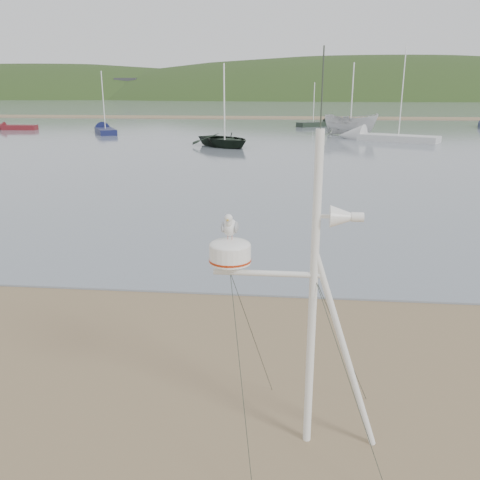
# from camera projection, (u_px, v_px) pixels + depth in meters

# --- Properties ---
(ground) EXTENTS (560.00, 560.00, 0.00)m
(ground) POSITION_uv_depth(u_px,v_px,m) (71.00, 404.00, 6.98)
(ground) COLOR brown
(ground) RESTS_ON ground
(water) EXTENTS (560.00, 256.00, 0.04)m
(water) POSITION_uv_depth(u_px,v_px,m) (282.00, 105.00, 132.77)
(water) COLOR slate
(water) RESTS_ON ground
(sandbar) EXTENTS (560.00, 7.00, 0.07)m
(sandbar) POSITION_uv_depth(u_px,v_px,m) (273.00, 118.00, 73.67)
(sandbar) COLOR brown
(sandbar) RESTS_ON water
(hill_ridge) EXTENTS (620.00, 180.00, 80.00)m
(hill_ridge) POSITION_uv_depth(u_px,v_px,m) (326.00, 142.00, 234.79)
(hill_ridge) COLOR #203415
(hill_ridge) RESTS_ON ground
(far_cottages) EXTENTS (294.40, 6.30, 8.00)m
(far_cottages) POSITION_uv_depth(u_px,v_px,m) (294.00, 89.00, 192.33)
(far_cottages) COLOR silver
(far_cottages) RESTS_ON ground
(mast_rig) EXTENTS (2.03, 2.16, 4.58)m
(mast_rig) POSITION_uv_depth(u_px,v_px,m) (305.00, 361.00, 5.92)
(mast_rig) COLOR white
(mast_rig) RESTS_ON ground
(boat_dark) EXTENTS (3.30, 3.19, 4.99)m
(boat_dark) POSITION_uv_depth(u_px,v_px,m) (224.00, 112.00, 36.47)
(boat_dark) COLOR black
(boat_dark) RESTS_ON water
(boat_white) EXTENTS (2.67, 2.65, 5.14)m
(boat_white) POSITION_uv_depth(u_px,v_px,m) (352.00, 106.00, 45.48)
(boat_white) COLOR silver
(boat_white) RESTS_ON water
(sailboat_white_near) EXTENTS (8.24, 5.53, 8.14)m
(sailboat_white_near) POSITION_uv_depth(u_px,v_px,m) (370.00, 137.00, 42.21)
(sailboat_white_near) COLOR silver
(sailboat_white_near) RESTS_ON ground
(dinghy_red_far) EXTENTS (4.59, 1.30, 1.11)m
(dinghy_red_far) POSITION_uv_depth(u_px,v_px,m) (11.00, 127.00, 52.36)
(dinghy_red_far) COLOR maroon
(dinghy_red_far) RESTS_ON ground
(sailboat_blue_near) EXTENTS (4.16, 6.13, 6.13)m
(sailboat_blue_near) POSITION_uv_depth(u_px,v_px,m) (103.00, 130.00, 49.08)
(sailboat_blue_near) COLOR #12163F
(sailboat_blue_near) RESTS_ON ground
(sailboat_dark_mid) EXTENTS (4.81, 4.06, 5.13)m
(sailboat_dark_mid) POSITION_uv_depth(u_px,v_px,m) (321.00, 124.00, 57.32)
(sailboat_dark_mid) COLOR black
(sailboat_dark_mid) RESTS_ON ground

